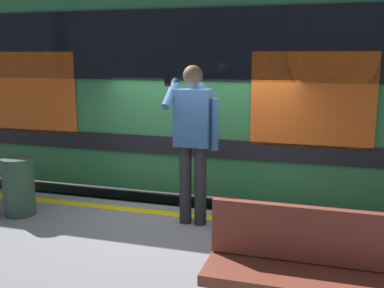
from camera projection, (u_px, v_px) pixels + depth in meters
ground_plane at (193, 271)px, 5.99m from camera, size 25.41×25.41×0.00m
safety_line at (186, 216)px, 5.54m from camera, size 16.60×0.16×0.01m
track_rail_near at (215, 234)px, 7.04m from camera, size 22.02×0.08×0.16m
track_rail_far at (234, 205)px, 8.39m from camera, size 22.02×0.08×0.16m
train_carriage at (192, 72)px, 7.40m from camera, size 11.23×3.11×3.95m
passenger at (193, 132)px, 5.11m from camera, size 0.57×0.55×1.82m
handbag at (229, 215)px, 5.13m from camera, size 0.30×0.28×0.33m
bench at (318, 272)px, 3.08m from camera, size 1.54×0.44×0.90m
trash_bin at (19, 187)px, 5.53m from camera, size 0.37×0.37×0.71m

